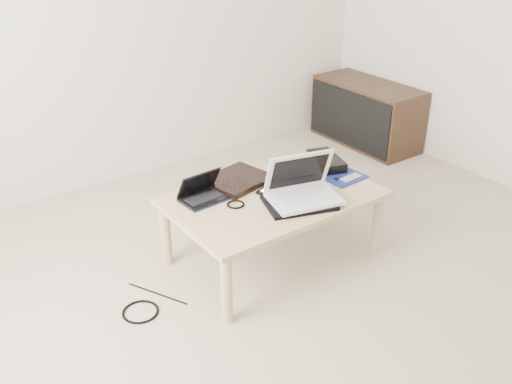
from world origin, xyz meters
TOP-DOWN VIEW (x-y plane):
  - ground at (0.00, 0.00)m, footprint 4.00×4.00m
  - coffee_table at (0.11, 0.52)m, footprint 1.10×0.70m
  - media_cabinet at (1.77, 1.45)m, footprint 0.41×0.90m
  - book at (0.04, 0.76)m, footprint 0.39×0.34m
  - netbook at (-0.22, 0.70)m, footprint 0.25×0.19m
  - tablet at (0.18, 0.55)m, footprint 0.27×0.24m
  - remote at (0.20, 0.54)m, footprint 0.10×0.23m
  - neoprene_sleeve at (0.16, 0.36)m, footprint 0.41×0.35m
  - white_laptop at (0.19, 0.38)m, footprint 0.41×0.33m
  - motherboard at (0.56, 0.51)m, footprint 0.25×0.30m
  - gpu_box at (0.59, 0.64)m, footprint 0.22×0.31m
  - cable_coil at (-0.11, 0.55)m, footprint 0.10×0.10m
  - floor_cable_coil at (-0.70, 0.52)m, footprint 0.18×0.18m
  - floor_cable_trail at (-0.56, 0.60)m, footprint 0.17×0.33m

SIDE VIEW (x-z plane):
  - ground at x=0.00m, z-range 0.00..0.00m
  - floor_cable_trail at x=-0.56m, z-range 0.00..0.01m
  - floor_cable_coil at x=-0.70m, z-range 0.00..0.01m
  - media_cabinet at x=1.77m, z-range 0.00..0.50m
  - coffee_table at x=0.11m, z-range 0.15..0.55m
  - motherboard at x=0.56m, z-range 0.40..0.41m
  - cable_coil at x=-0.11m, z-range 0.40..0.41m
  - tablet at x=0.18m, z-range 0.40..0.41m
  - neoprene_sleeve at x=0.16m, z-range 0.40..0.42m
  - remote at x=0.20m, z-range 0.40..0.42m
  - book at x=0.04m, z-range 0.40..0.43m
  - gpu_box at x=0.59m, z-range 0.40..0.46m
  - netbook at x=-0.22m, z-range 0.36..0.51m
  - white_laptop at x=0.19m, z-range 0.35..0.59m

